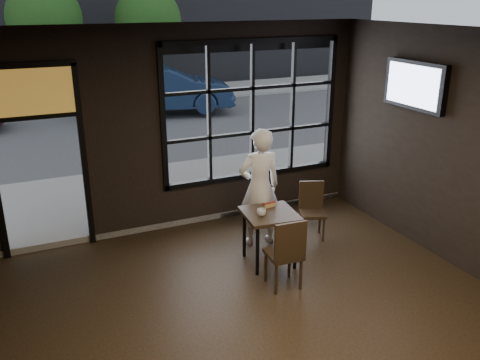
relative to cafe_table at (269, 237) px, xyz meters
name	(u,v)px	position (x,y,z in m)	size (l,w,h in m)	color
floor	(290,352)	(-0.68, -1.82, -0.39)	(6.00, 7.00, 0.02)	black
ceiling	(303,38)	(-0.68, -1.82, 2.83)	(6.00, 7.00, 0.02)	black
window_frame	(252,111)	(0.52, 1.68, 1.42)	(3.06, 0.12, 2.28)	black
stained_transom	(30,91)	(-2.78, 1.68, 1.97)	(1.20, 0.06, 0.70)	orange
street_asphalt	(59,71)	(-0.68, 22.18, -0.40)	(60.00, 41.00, 0.04)	#545456
cafe_table	(269,237)	(0.00, 0.00, 0.00)	(0.71, 0.71, 0.77)	black
chair_near	(284,252)	(-0.12, -0.62, 0.10)	(0.42, 0.42, 0.97)	black
chair_window	(313,211)	(0.97, 0.43, 0.05)	(0.38, 0.38, 0.88)	black
man	(259,187)	(0.14, 0.62, 0.51)	(0.65, 0.43, 1.79)	white
hotdog	(269,205)	(0.09, 0.19, 0.41)	(0.20, 0.08, 0.06)	tan
cup	(261,212)	(-0.15, -0.05, 0.43)	(0.12, 0.12, 0.10)	silver
tv	(415,85)	(2.25, -0.06, 1.97)	(0.13, 1.17, 0.68)	black
navy_car	(162,89)	(1.30, 9.89, 0.45)	(1.54, 4.42, 1.46)	#162744
tree_left	(45,18)	(-1.71, 12.69, 2.50)	(2.40, 2.40, 4.10)	#332114
tree_right	(148,20)	(1.71, 12.71, 2.39)	(2.31, 2.31, 3.94)	#332114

